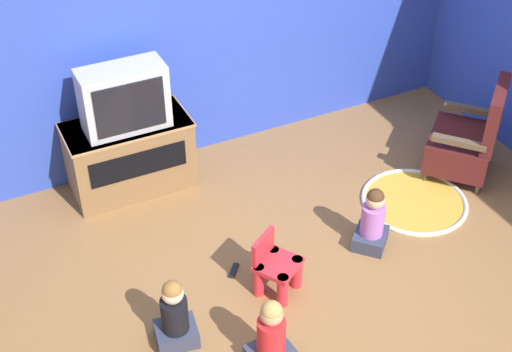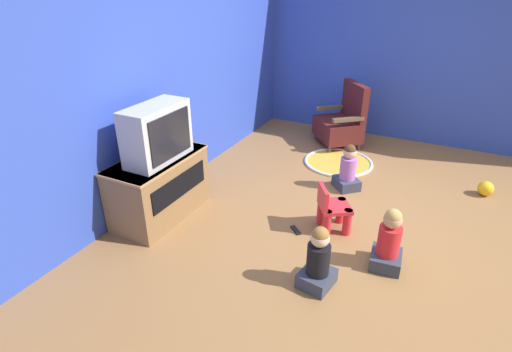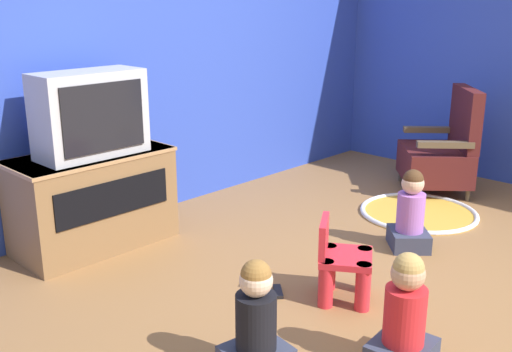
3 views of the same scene
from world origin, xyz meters
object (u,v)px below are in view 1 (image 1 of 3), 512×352
Objects in this scene: child_watching_left at (271,338)px; remote_control at (234,271)px; black_armchair at (468,140)px; yellow_kid_chair at (276,269)px; tv_cabinet at (130,154)px; child_watching_center at (372,222)px; child_watching_right at (175,316)px; television at (124,99)px.

child_watching_left is 3.98× the size of remote_control.
remote_control is at bearing -35.33° from black_armchair.
yellow_kid_chair is 0.68m from child_watching_left.
tv_cabinet reaches higher than child_watching_left.
child_watching_right is (-1.72, -0.23, 0.00)m from child_watching_center.
child_watching_left is 1.03× the size of child_watching_right.
television is 0.77× the size of black_armchair.
black_armchair is 2.76m from child_watching_left.
remote_control is at bearing 91.46° from yellow_kid_chair.
child_watching_center is at bearing -46.13° from television.
child_watching_right is (-0.49, 0.45, -0.01)m from child_watching_left.
child_watching_center is at bearing -26.94° from yellow_kid_chair.
child_watching_center is at bearing -47.14° from tv_cabinet.
black_armchair reaches higher than child_watching_left.
yellow_kid_chair is at bearing -71.02° from television.
tv_cabinet is 7.36× the size of remote_control.
child_watching_center is 3.86× the size of remote_control.
child_watching_center is (1.23, 0.68, -0.01)m from child_watching_left.
tv_cabinet is 0.58m from television.
child_watching_left is at bearing -152.92° from yellow_kid_chair.
child_watching_left is (0.21, -2.18, -0.67)m from television.
child_watching_center is 1.00× the size of child_watching_right.
remote_control is (-1.10, 0.20, -0.23)m from child_watching_center.
tv_cabinet is 1.81m from child_watching_right.
child_watching_right is (-3.00, -0.68, -0.10)m from black_armchair.
child_watching_left is 0.67m from child_watching_right.
tv_cabinet is 1.85× the size of child_watching_left.
remote_control is (0.35, -1.36, -0.32)m from tv_cabinet.
yellow_kid_chair is 0.40m from remote_control.
child_watching_left is 0.92m from remote_control.
television reaches higher than remote_control.
tv_cabinet is at bearing 90.00° from television.
tv_cabinet reaches higher than yellow_kid_chair.
black_armchair is at bearing -22.02° from tv_cabinet.
remote_control is at bearing 75.81° from child_watching_left.
tv_cabinet is 1.90× the size of child_watching_right.
yellow_kid_chair is at bearing 18.36° from child_watching_right.
television is 1.48× the size of yellow_kid_chair.
tv_cabinet is 1.44m from remote_control.
child_watching_left is 1.41m from child_watching_center.
tv_cabinet reaches higher than child_watching_right.
child_watching_left is at bearing -33.43° from child_watching_right.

